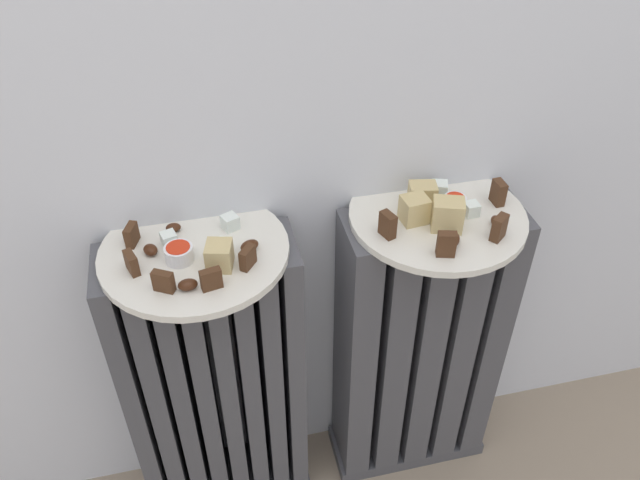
% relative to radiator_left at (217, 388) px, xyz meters
% --- Properties ---
extents(radiator_left, '(0.32, 0.12, 0.63)m').
position_rel_radiator_left_xyz_m(radiator_left, '(0.00, 0.00, 0.00)').
color(radiator_left, '#47474C').
rests_on(radiator_left, ground_plane).
extents(radiator_right, '(0.32, 0.12, 0.63)m').
position_rel_radiator_left_xyz_m(radiator_right, '(0.39, -0.00, 0.00)').
color(radiator_right, '#47474C').
rests_on(radiator_right, ground_plane).
extents(plate_left, '(0.28, 0.28, 0.01)m').
position_rel_radiator_left_xyz_m(plate_left, '(0.00, 0.00, 0.33)').
color(plate_left, silver).
rests_on(plate_left, radiator_left).
extents(plate_right, '(0.28, 0.28, 0.01)m').
position_rel_radiator_left_xyz_m(plate_right, '(0.39, 0.00, 0.33)').
color(plate_right, silver).
rests_on(plate_right, radiator_right).
extents(dark_cake_slice_left_0, '(0.02, 0.03, 0.03)m').
position_rel_radiator_left_xyz_m(dark_cake_slice_left_0, '(-0.09, 0.03, 0.35)').
color(dark_cake_slice_left_0, '#472B19').
rests_on(dark_cake_slice_left_0, plate_left).
extents(dark_cake_slice_left_1, '(0.02, 0.03, 0.03)m').
position_rel_radiator_left_xyz_m(dark_cake_slice_left_1, '(-0.09, -0.03, 0.35)').
color(dark_cake_slice_left_1, '#472B19').
rests_on(dark_cake_slice_left_1, plate_left).
extents(dark_cake_slice_left_2, '(0.03, 0.03, 0.03)m').
position_rel_radiator_left_xyz_m(dark_cake_slice_left_2, '(-0.05, -0.08, 0.35)').
color(dark_cake_slice_left_2, '#472B19').
rests_on(dark_cake_slice_left_2, plate_left).
extents(dark_cake_slice_left_3, '(0.03, 0.02, 0.03)m').
position_rel_radiator_left_xyz_m(dark_cake_slice_left_3, '(0.02, -0.09, 0.35)').
color(dark_cake_slice_left_3, '#472B19').
rests_on(dark_cake_slice_left_3, plate_left).
extents(dark_cake_slice_left_4, '(0.03, 0.03, 0.03)m').
position_rel_radiator_left_xyz_m(dark_cake_slice_left_4, '(0.07, -0.06, 0.35)').
color(dark_cake_slice_left_4, '#472B19').
rests_on(dark_cake_slice_left_4, plate_left).
extents(marble_cake_slice_left_0, '(0.04, 0.05, 0.04)m').
position_rel_radiator_left_xyz_m(marble_cake_slice_left_0, '(0.03, -0.05, 0.35)').
color(marble_cake_slice_left_0, tan).
rests_on(marble_cake_slice_left_0, plate_left).
extents(turkish_delight_left_0, '(0.03, 0.03, 0.02)m').
position_rel_radiator_left_xyz_m(turkish_delight_left_0, '(-0.03, 0.02, 0.34)').
color(turkish_delight_left_0, white).
rests_on(turkish_delight_left_0, plate_left).
extents(turkish_delight_left_1, '(0.03, 0.03, 0.02)m').
position_rel_radiator_left_xyz_m(turkish_delight_left_1, '(0.04, -0.02, 0.34)').
color(turkish_delight_left_1, white).
rests_on(turkish_delight_left_1, plate_left).
extents(turkish_delight_left_2, '(0.03, 0.03, 0.02)m').
position_rel_radiator_left_xyz_m(turkish_delight_left_2, '(0.06, 0.04, 0.34)').
color(turkish_delight_left_2, white).
rests_on(turkish_delight_left_2, plate_left).
extents(medjool_date_left_0, '(0.03, 0.03, 0.01)m').
position_rel_radiator_left_xyz_m(medjool_date_left_0, '(-0.06, 0.00, 0.34)').
color(medjool_date_left_0, '#3D1E0F').
rests_on(medjool_date_left_0, plate_left).
extents(medjool_date_left_1, '(0.02, 0.02, 0.01)m').
position_rel_radiator_left_xyz_m(medjool_date_left_1, '(-0.03, 0.05, 0.34)').
color(medjool_date_left_1, '#3D1E0F').
rests_on(medjool_date_left_1, plate_left).
extents(medjool_date_left_2, '(0.04, 0.03, 0.01)m').
position_rel_radiator_left_xyz_m(medjool_date_left_2, '(0.08, -0.02, 0.34)').
color(medjool_date_left_2, '#3D1E0F').
rests_on(medjool_date_left_2, plate_left).
extents(medjool_date_left_3, '(0.03, 0.02, 0.02)m').
position_rel_radiator_left_xyz_m(medjool_date_left_3, '(-0.01, -0.09, 0.34)').
color(medjool_date_left_3, '#3D1E0F').
rests_on(medjool_date_left_3, plate_left).
extents(jam_bowl_left, '(0.04, 0.04, 0.02)m').
position_rel_radiator_left_xyz_m(jam_bowl_left, '(-0.02, -0.02, 0.35)').
color(jam_bowl_left, white).
rests_on(jam_bowl_left, plate_left).
extents(dark_cake_slice_right_0, '(0.02, 0.03, 0.04)m').
position_rel_radiator_left_xyz_m(dark_cake_slice_right_0, '(0.29, -0.04, 0.35)').
color(dark_cake_slice_right_0, '#472B19').
rests_on(dark_cake_slice_right_0, plate_right).
extents(dark_cake_slice_right_1, '(0.03, 0.02, 0.04)m').
position_rel_radiator_left_xyz_m(dark_cake_slice_right_1, '(0.36, -0.10, 0.35)').
color(dark_cake_slice_right_1, '#472B19').
rests_on(dark_cake_slice_right_1, plate_right).
extents(dark_cake_slice_right_2, '(0.03, 0.03, 0.04)m').
position_rel_radiator_left_xyz_m(dark_cake_slice_right_2, '(0.45, -0.08, 0.35)').
color(dark_cake_slice_right_2, '#472B19').
rests_on(dark_cake_slice_right_2, plate_right).
extents(dark_cake_slice_right_3, '(0.02, 0.03, 0.04)m').
position_rel_radiator_left_xyz_m(dark_cake_slice_right_3, '(0.49, 0.00, 0.35)').
color(dark_cake_slice_right_3, '#472B19').
rests_on(dark_cake_slice_right_3, plate_right).
extents(marble_cake_slice_right_0, '(0.04, 0.04, 0.04)m').
position_rel_radiator_left_xyz_m(marble_cake_slice_right_0, '(0.34, -0.01, 0.35)').
color(marble_cake_slice_right_0, tan).
rests_on(marble_cake_slice_right_0, plate_right).
extents(marble_cake_slice_right_1, '(0.06, 0.05, 0.05)m').
position_rel_radiator_left_xyz_m(marble_cake_slice_right_1, '(0.38, -0.04, 0.36)').
color(marble_cake_slice_right_1, tan).
rests_on(marble_cake_slice_right_1, plate_right).
extents(marble_cake_slice_right_2, '(0.05, 0.04, 0.04)m').
position_rel_radiator_left_xyz_m(marble_cake_slice_right_2, '(0.37, 0.03, 0.35)').
color(marble_cake_slice_right_2, tan).
rests_on(marble_cake_slice_right_2, plate_right).
extents(turkish_delight_right_0, '(0.02, 0.02, 0.02)m').
position_rel_radiator_left_xyz_m(turkish_delight_right_0, '(0.44, -0.02, 0.34)').
color(turkish_delight_right_0, white).
rests_on(turkish_delight_right_0, plate_right).
extents(turkish_delight_right_1, '(0.03, 0.03, 0.02)m').
position_rel_radiator_left_xyz_m(turkish_delight_right_1, '(0.41, 0.05, 0.34)').
color(turkish_delight_right_1, white).
rests_on(turkish_delight_right_1, plate_right).
extents(medjool_date_right_0, '(0.03, 0.03, 0.02)m').
position_rel_radiator_left_xyz_m(medjool_date_right_0, '(0.38, -0.08, 0.34)').
color(medjool_date_right_0, '#3D1E0F').
rests_on(medjool_date_right_0, plate_right).
extents(medjool_date_right_1, '(0.03, 0.02, 0.02)m').
position_rel_radiator_left_xyz_m(medjool_date_right_1, '(0.36, 0.09, 0.34)').
color(medjool_date_right_1, '#3D1E0F').
rests_on(medjool_date_right_1, plate_right).
extents(medjool_date_right_2, '(0.03, 0.02, 0.02)m').
position_rel_radiator_left_xyz_m(medjool_date_right_2, '(0.40, 0.07, 0.34)').
color(medjool_date_right_2, '#3D1E0F').
rests_on(medjool_date_right_2, plate_right).
extents(medjool_date_right_3, '(0.02, 0.02, 0.02)m').
position_rel_radiator_left_xyz_m(medjool_date_right_3, '(0.46, -0.05, 0.34)').
color(medjool_date_right_3, '#3D1E0F').
rests_on(medjool_date_right_3, plate_right).
extents(jam_bowl_right, '(0.04, 0.04, 0.02)m').
position_rel_radiator_left_xyz_m(jam_bowl_right, '(0.42, 0.01, 0.34)').
color(jam_bowl_right, white).
rests_on(jam_bowl_right, plate_right).
extents(fork, '(0.03, 0.10, 0.00)m').
position_rel_radiator_left_xyz_m(fork, '(0.38, -0.02, 0.33)').
color(fork, '#B7B7BC').
rests_on(fork, plate_right).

